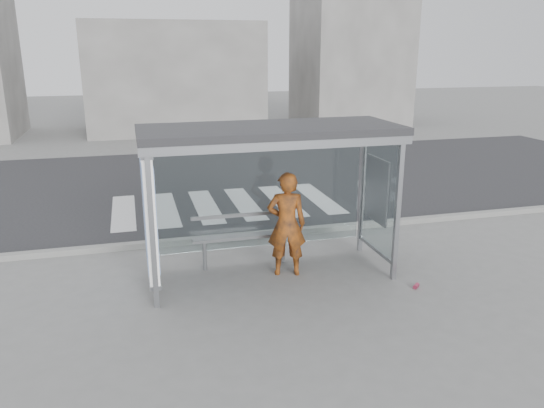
# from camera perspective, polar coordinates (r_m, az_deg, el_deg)

# --- Properties ---
(ground) EXTENTS (80.00, 80.00, 0.00)m
(ground) POSITION_cam_1_polar(r_m,az_deg,el_deg) (9.39, -0.14, -7.65)
(ground) COLOR slate
(ground) RESTS_ON ground
(road) EXTENTS (30.00, 10.00, 0.01)m
(road) POSITION_cam_1_polar(r_m,az_deg,el_deg) (15.91, -6.65, 2.39)
(road) COLOR #262629
(road) RESTS_ON ground
(curb) EXTENTS (30.00, 0.18, 0.12)m
(curb) POSITION_cam_1_polar(r_m,az_deg,el_deg) (11.12, -2.73, -3.40)
(curb) COLOR gray
(curb) RESTS_ON ground
(crosswalk) EXTENTS (5.55, 3.00, 0.00)m
(crosswalk) POSITION_cam_1_polar(r_m,az_deg,el_deg) (13.52, -5.05, -0.09)
(crosswalk) COLOR silver
(crosswalk) RESTS_ON ground
(bus_shelter) EXTENTS (4.25, 1.65, 2.62)m
(bus_shelter) POSITION_cam_1_polar(r_m,az_deg,el_deg) (8.74, -2.61, 4.22)
(bus_shelter) COLOR gray
(bus_shelter) RESTS_ON ground
(building_center) EXTENTS (8.00, 5.00, 5.00)m
(building_center) POSITION_cam_1_polar(r_m,az_deg,el_deg) (26.41, -10.53, 13.26)
(building_center) COLOR slate
(building_center) RESTS_ON ground
(building_right) EXTENTS (5.00, 5.00, 7.00)m
(building_right) POSITION_cam_1_polar(r_m,az_deg,el_deg) (28.57, 8.34, 15.58)
(building_right) COLOR slate
(building_right) RESTS_ON ground
(person) EXTENTS (0.75, 0.58, 1.84)m
(person) POSITION_cam_1_polar(r_m,az_deg,el_deg) (9.12, 1.58, -2.19)
(person) COLOR red
(person) RESTS_ON ground
(bench) EXTENTS (1.87, 0.27, 0.97)m
(bench) POSITION_cam_1_polar(r_m,az_deg,el_deg) (9.59, -3.03, -3.46)
(bench) COLOR slate
(bench) RESTS_ON ground
(soda_can) EXTENTS (0.15, 0.14, 0.07)m
(soda_can) POSITION_cam_1_polar(r_m,az_deg,el_deg) (9.21, 15.25, -8.50)
(soda_can) COLOR #CF3D61
(soda_can) RESTS_ON ground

